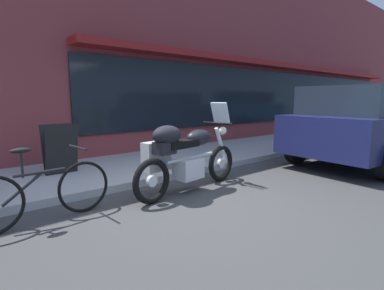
{
  "coord_description": "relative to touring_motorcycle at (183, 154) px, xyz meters",
  "views": [
    {
      "loc": [
        -2.65,
        -3.09,
        1.45
      ],
      "look_at": [
        0.52,
        0.65,
        0.7
      ],
      "focal_mm": 27.99,
      "sensor_mm": 36.0,
      "label": 1
    }
  ],
  "objects": [
    {
      "name": "ground_plane",
      "position": [
        -0.19,
        -0.47,
        -0.61
      ],
      "size": [
        80.0,
        80.0,
        0.0
      ],
      "primitive_type": "plane",
      "color": "#383838"
    },
    {
      "name": "storefront_building",
      "position": [
        7.72,
        3.28,
        2.58
      ],
      "size": [
        23.82,
        0.9,
        6.52
      ],
      "color": "brown",
      "rests_on": "ground_plane"
    },
    {
      "name": "sidewalk_curb",
      "position": [
        8.81,
        1.9,
        -0.55
      ],
      "size": [
        30.0,
        2.46,
        0.12
      ],
      "color": "#A3A3A3",
      "rests_on": "ground_plane"
    },
    {
      "name": "touring_motorcycle",
      "position": [
        0.0,
        0.0,
        0.0
      ],
      "size": [
        2.24,
        0.65,
        1.4
      ],
      "color": "black",
      "rests_on": "ground_plane"
    },
    {
      "name": "parked_bicycle",
      "position": [
        -2.01,
        0.15,
        -0.24
      ],
      "size": [
        1.69,
        0.48,
        0.92
      ],
      "color": "black",
      "rests_on": "ground_plane"
    },
    {
      "name": "parked_minivan",
      "position": [
        4.77,
        -1.04,
        0.31
      ],
      "size": [
        4.92,
        2.48,
        1.72
      ],
      "color": "#191E4C",
      "rests_on": "ground_plane"
    },
    {
      "name": "sandwich_board_sign",
      "position": [
        -1.23,
        2.03,
        -0.04
      ],
      "size": [
        0.55,
        0.4,
        0.88
      ],
      "color": "black",
      "rests_on": "sidewalk_curb"
    }
  ]
}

